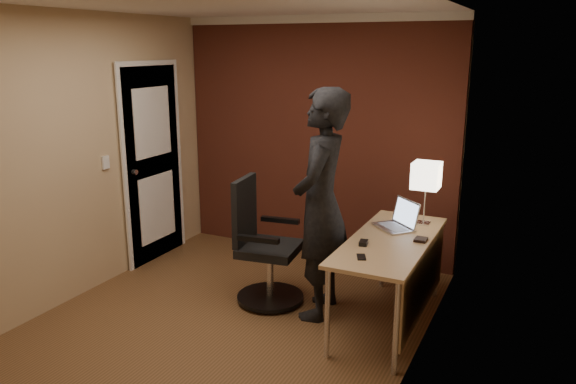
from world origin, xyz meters
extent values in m
plane|color=brown|center=(0.00, 0.00, 0.00)|extent=(4.00, 4.00, 0.00)
plane|color=white|center=(0.00, 0.00, 2.50)|extent=(4.00, 4.00, 0.00)
plane|color=tan|center=(0.00, 2.00, 1.25)|extent=(3.00, 0.00, 3.00)
plane|color=tan|center=(-1.50, 0.00, 1.25)|extent=(0.00, 4.00, 4.00)
plane|color=tan|center=(1.50, 0.00, 1.25)|extent=(0.00, 4.00, 4.00)
cube|color=brown|center=(0.00, 1.97, 1.25)|extent=(2.98, 0.06, 2.50)
cube|color=silver|center=(0.00, 1.96, 2.46)|extent=(3.00, 0.08, 0.08)
cube|color=silver|center=(-1.46, 0.00, 2.46)|extent=(0.08, 4.00, 0.08)
cube|color=silver|center=(1.46, 0.00, 2.46)|extent=(0.08, 4.00, 0.08)
cube|color=silver|center=(-1.48, 1.10, 1.00)|extent=(0.05, 0.82, 2.02)
cube|color=silver|center=(-1.46, 1.10, 1.00)|extent=(0.02, 0.92, 2.12)
cylinder|color=silver|center=(-1.43, 0.77, 1.00)|extent=(0.05, 0.05, 0.05)
cube|color=silver|center=(-1.49, 0.45, 1.15)|extent=(0.02, 0.08, 0.12)
cube|color=tan|center=(1.18, 0.68, 0.71)|extent=(0.60, 1.50, 0.03)
cube|color=tan|center=(1.46, 0.68, 0.43)|extent=(0.02, 1.38, 0.54)
cylinder|color=silver|center=(0.93, -0.01, 0.35)|extent=(0.04, 0.04, 0.70)
cylinder|color=silver|center=(0.93, 1.37, 0.35)|extent=(0.04, 0.04, 0.70)
cylinder|color=silver|center=(1.43, -0.01, 0.35)|extent=(0.04, 0.04, 0.70)
cylinder|color=silver|center=(1.43, 1.37, 0.35)|extent=(0.04, 0.04, 0.70)
cube|color=silver|center=(1.33, 1.18, 0.74)|extent=(0.11, 0.11, 0.01)
cylinder|color=silver|center=(1.33, 1.18, 0.90)|extent=(0.01, 0.01, 0.30)
cube|color=white|center=(1.33, 1.18, 1.16)|extent=(0.22, 0.22, 0.22)
cube|color=silver|center=(1.13, 0.96, 0.74)|extent=(0.40, 0.39, 0.01)
cube|color=silver|center=(1.21, 1.04, 0.85)|extent=(0.28, 0.27, 0.22)
cube|color=#B2CCF2|center=(1.21, 1.03, 0.85)|extent=(0.25, 0.24, 0.19)
cube|color=gray|center=(1.13, 0.95, 0.75)|extent=(0.29, 0.29, 0.00)
cube|color=black|center=(1.03, 0.47, 0.75)|extent=(0.08, 0.11, 0.03)
cube|color=black|center=(1.10, 0.20, 0.73)|extent=(0.10, 0.13, 0.01)
cube|color=black|center=(1.40, 0.74, 0.74)|extent=(0.09, 0.11, 0.02)
cylinder|color=black|center=(0.13, 0.64, 0.04)|extent=(0.59, 0.59, 0.03)
cylinder|color=silver|center=(0.13, 0.64, 0.26)|extent=(0.06, 0.06, 0.44)
cube|color=black|center=(0.13, 0.64, 0.50)|extent=(0.54, 0.54, 0.07)
cube|color=black|center=(-0.10, 0.61, 0.82)|extent=(0.11, 0.45, 0.58)
cube|color=black|center=(0.10, 0.91, 0.67)|extent=(0.36, 0.10, 0.04)
cube|color=black|center=(0.17, 0.37, 0.67)|extent=(0.36, 0.10, 0.04)
imported|color=black|center=(0.60, 0.64, 0.95)|extent=(0.54, 0.74, 1.90)
camera|label=1|loc=(2.26, -3.42, 2.20)|focal=35.00mm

